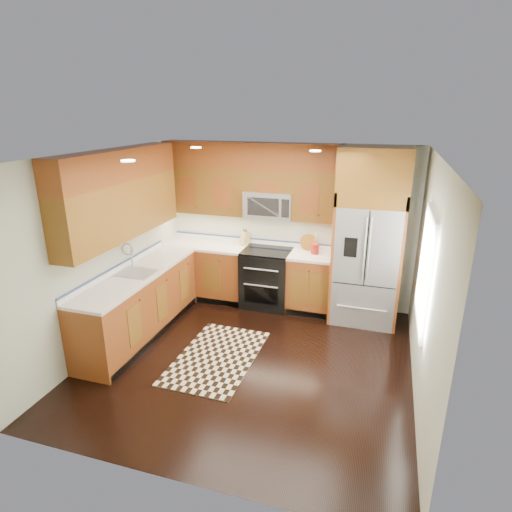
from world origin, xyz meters
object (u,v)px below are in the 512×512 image
(knife_block, at_px, (245,238))
(rug, at_px, (217,357))
(utensil_crock, at_px, (315,247))
(refrigerator, at_px, (369,238))
(range, at_px, (267,278))

(knife_block, bearing_deg, rug, -82.38)
(rug, height_order, utensil_crock, utensil_crock)
(knife_block, xyz_separation_m, utensil_crock, (1.20, -0.14, 0.01))
(refrigerator, bearing_deg, range, 178.60)
(knife_block, bearing_deg, refrigerator, -7.38)
(rug, relative_size, knife_block, 6.02)
(rug, xyz_separation_m, knife_block, (-0.26, 1.96, 1.04))
(rug, bearing_deg, utensil_crock, 63.64)
(refrigerator, height_order, rug, refrigerator)
(utensil_crock, bearing_deg, range, -174.18)
(range, height_order, utensil_crock, utensil_crock)
(range, relative_size, knife_block, 3.54)
(refrigerator, relative_size, knife_block, 9.74)
(rug, bearing_deg, refrigerator, 45.38)
(utensil_crock, bearing_deg, refrigerator, -8.23)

